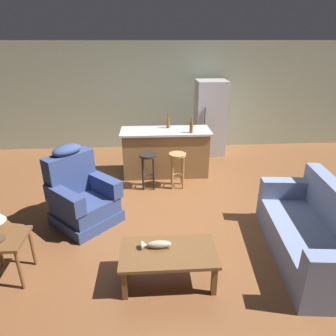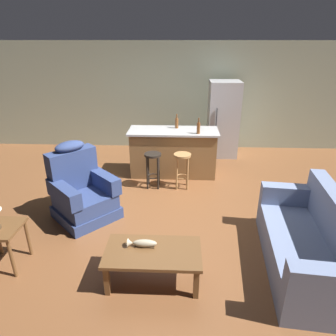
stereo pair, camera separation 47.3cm
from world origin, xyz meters
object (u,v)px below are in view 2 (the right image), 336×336
fish_figurine (142,243)px  recliner_near_lamp (82,192)px  couch (310,244)px  bar_stool_right (182,164)px  bottle_short_amber (198,128)px  end_table (1,234)px  refrigerator (223,119)px  bottle_tall_green (177,123)px  kitchen_island (173,152)px  coffee_table (153,255)px  bar_stool_left (153,164)px

fish_figurine → recliner_near_lamp: bearing=130.7°
fish_figurine → couch: size_ratio=0.17×
bar_stool_right → bottle_short_amber: size_ratio=2.22×
end_table → bottle_short_amber: bearing=46.9°
end_table → refrigerator: 5.17m
bottle_tall_green → refrigerator: bearing=44.1°
kitchen_island → bottle_tall_green: bottle_tall_green is taller
bar_stool_right → end_table: bearing=-134.2°
couch → bottle_short_amber: bottle_short_amber is taller
coffee_table → end_table: end_table is taller
bottle_tall_green → bar_stool_right: bearing=-81.1°
fish_figurine → couch: couch is taller
kitchen_island → bar_stool_right: size_ratio=2.65×
recliner_near_lamp → refrigerator: size_ratio=0.68×
fish_figurine → couch: 2.03m
fish_figurine → end_table: (-1.73, 0.11, -0.00)m
coffee_table → kitchen_island: kitchen_island is taller
bar_stool_right → bottle_tall_green: size_ratio=2.38×
fish_figurine → bar_stool_right: bar_stool_right is taller
bottle_tall_green → kitchen_island: bearing=-111.7°
couch → kitchen_island: bearing=-51.9°
coffee_table → bottle_short_amber: 3.00m
recliner_near_lamp → bottle_tall_green: bottle_tall_green is taller
coffee_table → bottle_tall_green: bearing=86.3°
end_table → bottle_tall_green: bearing=55.8°
couch → bottle_short_amber: 2.92m
fish_figurine → bar_stool_left: bearing=92.1°
recliner_near_lamp → end_table: 1.34m
bar_stool_right → bottle_tall_green: (-0.12, 0.79, 0.59)m
bar_stool_left → refrigerator: (1.50, 1.83, 0.41)m
end_table → bar_stool_right: 3.14m
fish_figurine → bottle_tall_green: (0.34, 3.15, 0.60)m
coffee_table → bar_stool_left: size_ratio=1.62×
end_table → coffee_table: bearing=-5.5°
end_table → recliner_near_lamp: bearing=62.7°
fish_figurine → recliner_near_lamp: 1.71m
recliner_near_lamp → kitchen_island: recliner_near_lamp is taller
kitchen_island → bar_stool_left: kitchen_island is taller
recliner_near_lamp → bar_stool_left: (1.03, 1.06, 0.05)m
bar_stool_right → coffee_table: bearing=-97.8°
kitchen_island → bottle_short_amber: bottle_short_amber is taller
kitchen_island → bar_stool_left: size_ratio=2.65×
end_table → bottle_tall_green: 3.72m
bar_stool_right → couch: bearing=-53.8°
bottle_tall_green → bottle_short_amber: (0.42, -0.38, 0.01)m
fish_figurine → recliner_near_lamp: size_ratio=0.28×
recliner_near_lamp → bottle_short_amber: 2.47m
couch → bottle_short_amber: bearing=-57.9°
fish_figurine → couch: bearing=6.6°
fish_figurine → bottle_tall_green: bottle_tall_green is taller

